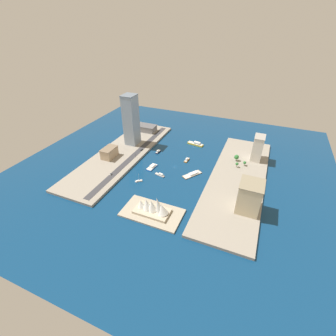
% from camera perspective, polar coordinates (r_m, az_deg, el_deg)
% --- Properties ---
extents(ground_plane, '(440.00, 440.00, 0.00)m').
position_cam_1_polar(ground_plane, '(347.46, 1.61, 0.42)').
color(ground_plane, navy).
extents(quay_west, '(70.00, 240.00, 3.31)m').
position_cam_1_polar(quay_west, '(330.58, 16.33, -2.66)').
color(quay_west, gray).
rests_on(quay_west, ground_plane).
extents(quay_east, '(70.00, 240.00, 3.31)m').
position_cam_1_polar(quay_east, '(383.69, -11.03, 3.47)').
color(quay_east, gray).
rests_on(quay_east, ground_plane).
extents(peninsula_point, '(67.46, 37.41, 2.00)m').
position_cam_1_polar(peninsula_point, '(270.08, -3.84, -10.70)').
color(peninsula_point, '#A89E89').
rests_on(peninsula_point, ground_plane).
extents(road_strip, '(9.18, 228.00, 0.15)m').
position_cam_1_polar(road_strip, '(371.99, -8.17, 3.07)').
color(road_strip, '#38383D').
rests_on(road_strip, quay_east).
extents(ferry_yellow_fast, '(29.34, 11.98, 5.80)m').
position_cam_1_polar(ferry_yellow_fast, '(407.98, 6.68, 5.83)').
color(ferry_yellow_fast, yellow).
rests_on(ferry_yellow_fast, ground_plane).
extents(patrol_launch_navy, '(4.73, 14.02, 4.29)m').
position_cam_1_polar(patrol_launch_navy, '(382.57, -2.37, 3.98)').
color(patrol_launch_navy, '#1E284C').
rests_on(patrol_launch_navy, ground_plane).
extents(yacht_sleek_gray, '(15.96, 6.83, 4.15)m').
position_cam_1_polar(yacht_sleek_gray, '(326.55, -1.95, -1.66)').
color(yacht_sleek_gray, '#999EA3').
rests_on(yacht_sleek_gray, ground_plane).
extents(barge_flat_brown, '(23.38, 28.94, 3.07)m').
position_cam_1_polar(barge_flat_brown, '(330.25, 5.94, -1.48)').
color(barge_flat_brown, brown).
rests_on(barge_flat_brown, ground_plane).
extents(catamaran_blue, '(10.50, 20.98, 3.57)m').
position_cam_1_polar(catamaran_blue, '(344.39, -3.88, 0.28)').
color(catamaran_blue, blue).
rests_on(catamaran_blue, ground_plane).
extents(sailboat_small_white, '(8.65, 8.93, 12.38)m').
position_cam_1_polar(sailboat_small_white, '(318.24, -7.07, -3.10)').
color(sailboat_small_white, white).
rests_on(sailboat_small_white, ground_plane).
extents(water_taxi_orange, '(4.84, 14.63, 4.22)m').
position_cam_1_polar(water_taxi_orange, '(361.24, 4.55, 1.98)').
color(water_taxi_orange, orange).
rests_on(water_taxi_orange, ground_plane).
extents(apartment_midrise_tan, '(16.47, 26.57, 15.35)m').
position_cam_1_polar(apartment_midrise_tan, '(371.04, -13.97, 3.64)').
color(apartment_midrise_tan, tan).
rests_on(apartment_midrise_tan, quay_east).
extents(warehouse_low_gray, '(38.81, 21.79, 10.96)m').
position_cam_1_polar(warehouse_low_gray, '(450.76, -5.41, 9.60)').
color(warehouse_low_gray, gray).
rests_on(warehouse_low_gray, quay_east).
extents(office_block_beige, '(25.15, 27.77, 35.84)m').
position_cam_1_polar(office_block_beige, '(273.41, 19.06, -6.55)').
color(office_block_beige, '#C6B793').
rests_on(office_block_beige, quay_west).
extents(hotel_broad_white, '(14.62, 22.79, 37.82)m').
position_cam_1_polar(hotel_broad_white, '(373.27, 20.81, 4.53)').
color(hotel_broad_white, silver).
rests_on(hotel_broad_white, quay_west).
extents(tower_tall_glass, '(20.16, 22.88, 81.68)m').
position_cam_1_polar(tower_tall_glass, '(392.78, -8.90, 11.30)').
color(tower_tall_glass, '#8C9EB2').
rests_on(tower_tall_glass, quay_east).
extents(suv_black, '(2.01, 4.97, 1.47)m').
position_cam_1_polar(suv_black, '(384.39, -6.36, 4.40)').
color(suv_black, black).
rests_on(suv_black, road_strip).
extents(sedan_silver, '(2.09, 4.42, 1.72)m').
position_cam_1_polar(sedan_silver, '(331.91, -13.64, -1.48)').
color(sedan_silver, black).
rests_on(sedan_silver, road_strip).
extents(traffic_light_waterfront, '(0.36, 0.36, 6.50)m').
position_cam_1_polar(traffic_light_waterfront, '(363.51, -7.88, 3.10)').
color(traffic_light_waterfront, black).
rests_on(traffic_light_waterfront, quay_east).
extents(opera_landmark, '(39.78, 21.53, 23.24)m').
position_cam_1_polar(opera_landmark, '(263.61, -3.55, -9.46)').
color(opera_landmark, '#BCAD93').
rests_on(opera_landmark, peninsula_point).
extents(park_tree_cluster, '(18.86, 23.46, 9.66)m').
position_cam_1_polar(park_tree_cluster, '(362.16, 16.51, 2.11)').
color(park_tree_cluster, brown).
rests_on(park_tree_cluster, quay_west).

